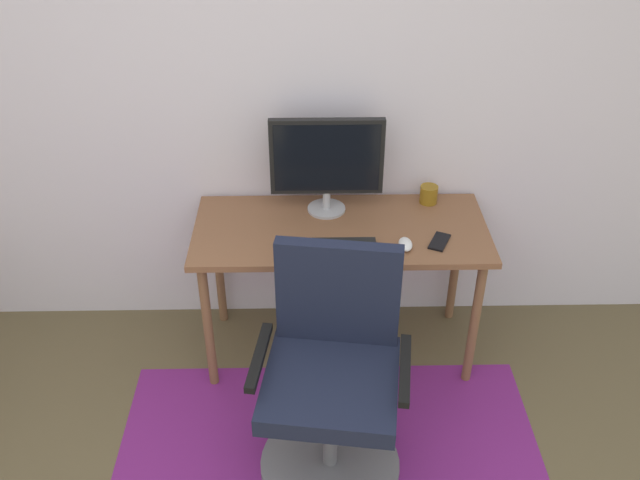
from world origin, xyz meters
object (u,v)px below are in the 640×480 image
(computer_mouse, at_px, (405,244))
(office_chair, at_px, (332,390))
(desk, at_px, (340,242))
(keyboard, at_px, (327,247))
(monitor, at_px, (327,160))
(cell_phone, at_px, (439,242))
(coffee_cup, at_px, (429,194))

(computer_mouse, bearing_deg, office_chair, -122.04)
(desk, distance_m, computer_mouse, 0.34)
(desk, bearing_deg, keyboard, -110.91)
(desk, xyz_separation_m, computer_mouse, (0.28, -0.17, 0.10))
(monitor, distance_m, computer_mouse, 0.53)
(desk, height_order, computer_mouse, computer_mouse)
(cell_phone, distance_m, office_chair, 0.82)
(cell_phone, bearing_deg, monitor, 175.04)
(monitor, bearing_deg, keyboard, -90.80)
(office_chair, bearing_deg, cell_phone, 57.48)
(keyboard, bearing_deg, office_chair, -89.28)
(computer_mouse, xyz_separation_m, coffee_cup, (0.16, 0.39, 0.03))
(computer_mouse, xyz_separation_m, cell_phone, (0.16, 0.04, -0.01))
(keyboard, bearing_deg, cell_phone, 4.74)
(monitor, height_order, office_chair, monitor)
(office_chair, bearing_deg, monitor, 98.37)
(monitor, bearing_deg, coffee_cup, 7.37)
(keyboard, height_order, cell_phone, keyboard)
(monitor, distance_m, coffee_cup, 0.55)
(cell_phone, relative_size, office_chair, 0.14)
(computer_mouse, height_order, coffee_cup, coffee_cup)
(computer_mouse, relative_size, cell_phone, 0.74)
(monitor, distance_m, cell_phone, 0.63)
(coffee_cup, bearing_deg, monitor, -172.63)
(desk, xyz_separation_m, office_chair, (-0.06, -0.70, -0.24))
(office_chair, bearing_deg, keyboard, 98.95)
(monitor, distance_m, office_chair, 1.04)
(coffee_cup, height_order, cell_phone, coffee_cup)
(cell_phone, xyz_separation_m, office_chair, (-0.49, -0.57, -0.33))
(computer_mouse, bearing_deg, cell_phone, 12.74)
(computer_mouse, distance_m, office_chair, 0.72)
(coffee_cup, distance_m, office_chair, 1.11)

